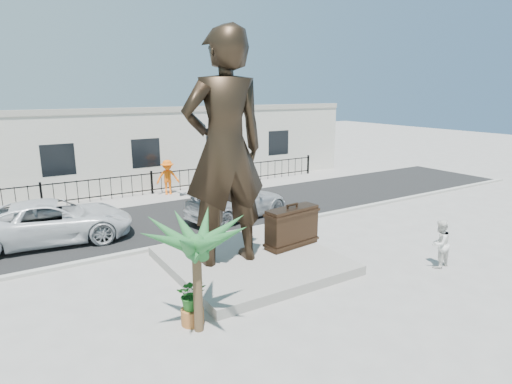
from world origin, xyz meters
TOP-DOWN VIEW (x-y plane):
  - ground at (0.00, 0.00)m, footprint 100.00×100.00m
  - street at (0.00, 8.00)m, footprint 40.00×7.00m
  - curb at (0.00, 4.50)m, footprint 40.00×0.25m
  - far_sidewalk at (0.00, 12.00)m, footprint 40.00×2.50m
  - plinth at (-0.50, 1.50)m, footprint 5.20×5.20m
  - fence at (0.00, 12.80)m, footprint 22.00×0.10m
  - building at (0.00, 17.00)m, footprint 28.00×7.00m
  - statue at (-1.36, 1.62)m, footprint 2.76×1.96m
  - suitcase at (1.19, 1.56)m, footprint 2.03×0.86m
  - tourist at (4.55, -1.88)m, footprint 0.82×0.66m
  - car_white at (-5.69, 7.35)m, footprint 6.08×3.41m
  - car_silver at (1.81, 6.41)m, footprint 5.32×2.95m
  - worker at (0.71, 12.20)m, footprint 1.36×0.97m
  - palm_tree at (-3.64, -1.21)m, footprint 1.80×1.80m
  - planter at (-3.64, -0.86)m, footprint 0.56×0.56m
  - shrub at (-3.64, -0.86)m, footprint 0.89×0.83m

SIDE VIEW (x-z plane):
  - ground at x=0.00m, z-range 0.00..0.00m
  - palm_tree at x=-3.64m, z-range -1.60..1.60m
  - street at x=0.00m, z-range 0.00..0.01m
  - far_sidewalk at x=0.00m, z-range 0.00..0.02m
  - curb at x=0.00m, z-range 0.00..0.12m
  - plinth at x=-0.50m, z-range 0.00..0.30m
  - planter at x=-3.64m, z-range 0.00..0.40m
  - fence at x=0.00m, z-range 0.00..1.20m
  - car_silver at x=1.81m, z-range 0.01..1.47m
  - tourist at x=4.55m, z-range 0.00..1.58m
  - shrub at x=-3.64m, z-range 0.40..1.19m
  - car_white at x=-5.69m, z-range 0.01..1.62m
  - worker at x=0.71m, z-range 0.02..1.93m
  - suitcase at x=1.19m, z-range 0.30..1.69m
  - building at x=0.00m, z-range 0.00..4.40m
  - statue at x=-1.36m, z-range 0.30..7.43m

